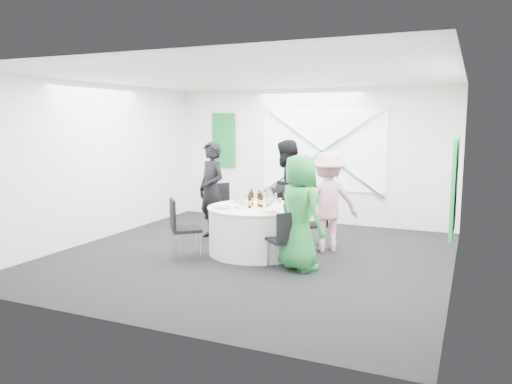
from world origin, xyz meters
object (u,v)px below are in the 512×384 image
at_px(person_woman_pink, 327,202).
at_px(green_water_bottle, 268,199).
at_px(banquet_table, 256,230).
at_px(person_man_back, 286,190).
at_px(chair_back, 285,206).
at_px(chair_back_right, 317,220).
at_px(person_woman_green, 300,213).
at_px(chair_front_right, 285,236).
at_px(chair_front_left, 181,224).
at_px(chair_back_left, 222,206).
at_px(clear_water_bottle, 242,199).
at_px(person_man_back_left, 212,190).

xyz_separation_m(person_woman_pink, green_water_bottle, (-0.85, -0.49, 0.07)).
relative_size(banquet_table, green_water_bottle, 4.76).
bearing_deg(person_man_back, green_water_bottle, 9.64).
bearing_deg(chair_back, chair_back_right, -26.85).
xyz_separation_m(banquet_table, green_water_bottle, (0.17, 0.09, 0.51)).
xyz_separation_m(banquet_table, person_woman_green, (0.93, -0.58, 0.45)).
distance_m(chair_front_right, green_water_bottle, 1.04).
bearing_deg(banquet_table, chair_front_right, -42.08).
bearing_deg(chair_back_right, chair_front_left, -89.01).
bearing_deg(chair_front_left, chair_back_left, -38.77).
bearing_deg(person_woman_green, chair_back, -31.79).
bearing_deg(clear_water_bottle, chair_back, 72.77).
distance_m(person_man_back_left, person_woman_green, 2.39).
bearing_deg(green_water_bottle, clear_water_bottle, -169.21).
relative_size(chair_back, person_woman_green, 0.62).
height_order(person_man_back, person_woman_green, person_man_back).
distance_m(person_woman_pink, clear_water_bottle, 1.40).
xyz_separation_m(chair_back_right, person_man_back, (-0.70, 0.36, 0.41)).
bearing_deg(person_man_back_left, person_woman_pink, 27.30).
relative_size(chair_front_left, person_man_back, 0.52).
bearing_deg(banquet_table, chair_back, 85.40).
distance_m(chair_front_right, person_man_back_left, 2.32).
distance_m(banquet_table, chair_back_left, 1.21).
bearing_deg(green_water_bottle, chair_front_right, -52.92).
height_order(chair_back_right, chair_front_right, chair_front_right).
distance_m(chair_back, person_woman_green, 1.91).
bearing_deg(person_woman_green, person_woman_pink, -62.32).
bearing_deg(person_man_back_left, chair_front_left, -53.11).
height_order(chair_front_left, person_woman_green, person_woman_green).
bearing_deg(chair_back_right, chair_front_right, -42.24).
xyz_separation_m(person_man_back_left, person_woman_pink, (2.16, -0.03, -0.06)).
distance_m(chair_back_left, chair_front_right, 2.20).
relative_size(banquet_table, person_woman_green, 0.94).
height_order(chair_back, person_woman_green, person_woman_green).
distance_m(chair_back_left, clear_water_bottle, 1.03).
bearing_deg(chair_back_left, person_man_back_left, 149.28).
bearing_deg(chair_front_right, person_woman_green, 160.11).
distance_m(banquet_table, person_woman_green, 1.19).
relative_size(person_woman_green, clear_water_bottle, 5.71).
bearing_deg(chair_back, person_man_back, -62.85).
distance_m(green_water_bottle, clear_water_bottle, 0.43).
bearing_deg(person_man_back_left, person_woman_green, -1.73).
bearing_deg(chair_front_left, person_woman_green, -124.10).
height_order(green_water_bottle, clear_water_bottle, green_water_bottle).
distance_m(banquet_table, chair_back_right, 1.07).
bearing_deg(chair_back_right, chair_back_left, -129.42).
height_order(person_woman_pink, person_woman_green, person_woman_green).
bearing_deg(chair_back_left, green_water_bottle, -82.36).
xyz_separation_m(chair_front_left, person_woman_pink, (1.94, 1.38, 0.27)).
bearing_deg(chair_back_right, person_man_back_left, -127.19).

